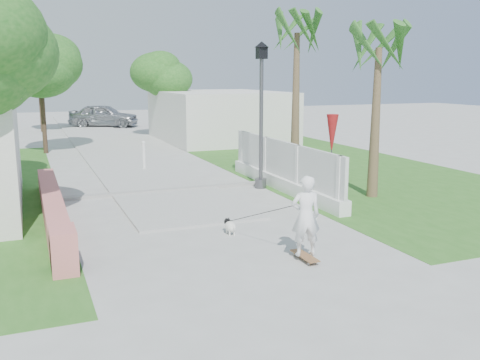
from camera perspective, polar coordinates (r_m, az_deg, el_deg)
name	(u,v)px	position (r m, az deg, el deg)	size (l,w,h in m)	color
ground	(240,253)	(10.67, 0.02, -7.75)	(90.00, 90.00, 0.00)	#B7B7B2
path_strip	(102,140)	(29.81, -14.52, 4.17)	(3.20, 36.00, 0.06)	#B7B7B2
curb	(166,191)	(16.19, -7.93, -1.12)	(6.50, 0.25, 0.10)	#999993
grass_right	(332,167)	(20.73, 9.77, 1.38)	(8.00, 20.00, 0.01)	#2F6921
pink_wall	(54,211)	(13.31, -19.26, -3.16)	(0.45, 8.20, 0.80)	#CC7468
lattice_fence	(282,172)	(16.32, 4.54, 0.82)	(0.35, 7.00, 1.50)	white
building_right	(219,116)	(29.14, -2.26, 6.87)	(6.00, 8.00, 2.60)	silver
street_lamp	(261,110)	(16.33, 2.28, 7.51)	(0.44, 0.44, 4.44)	#59595E
bollard	(144,155)	(19.98, -10.21, 2.69)	(0.14, 0.14, 1.09)	white
patio_umbrella	(332,135)	(16.40, 9.79, 4.78)	(0.36, 0.36, 2.30)	#59595E
tree_path_left	(40,67)	(25.37, -20.52, 11.26)	(3.40, 3.40, 5.23)	#4C3826
tree_path_right	(159,74)	(30.17, -8.66, 11.08)	(3.00, 3.00, 4.79)	#4C3826
tree_path_far	(39,69)	(35.37, -20.69, 11.01)	(3.20, 3.20, 5.17)	#4C3826
palm_far	(297,43)	(17.97, 6.09, 14.35)	(1.80, 1.80, 5.30)	brown
palm_near	(379,57)	(15.57, 14.57, 12.62)	(1.80, 1.80, 4.70)	brown
skateboarder	(269,215)	(10.70, 3.16, -3.73)	(1.03, 2.67, 1.63)	#95633B
dog	(230,226)	(11.82, -1.09, -4.92)	(0.23, 0.50, 0.34)	white
parked_car	(104,116)	(37.52, -14.32, 6.68)	(1.83, 4.54, 1.55)	#A4A6AC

